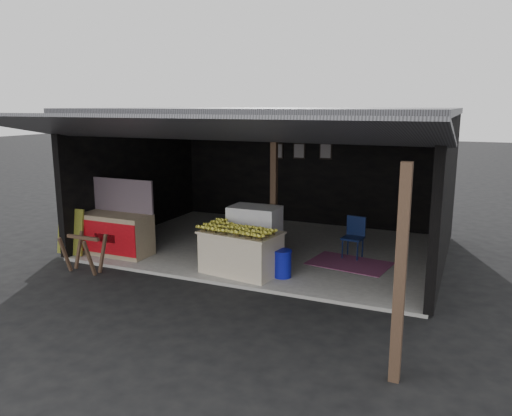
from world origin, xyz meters
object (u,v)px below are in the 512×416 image
at_px(banana_table, 241,252).
at_px(plastic_chair, 354,234).
at_px(white_crate, 255,233).
at_px(water_barrel, 282,264).
at_px(sawhorse, 84,250).
at_px(neighbor_stall, 116,232).

distance_m(banana_table, plastic_chair, 2.46).
xyz_separation_m(white_crate, plastic_chair, (1.77, 0.95, -0.05)).
bearing_deg(water_barrel, sawhorse, -162.52).
distance_m(neighbor_stall, plastic_chair, 4.86).
xyz_separation_m(white_crate, water_barrel, (0.88, -0.76, -0.30)).
distance_m(sawhorse, water_barrel, 3.70).
distance_m(banana_table, sawhorse, 2.93).
bearing_deg(neighbor_stall, white_crate, 16.53).
height_order(white_crate, neighbor_stall, neighbor_stall).
height_order(banana_table, neighbor_stall, neighbor_stall).
height_order(neighbor_stall, sawhorse, neighbor_stall).
xyz_separation_m(white_crate, neighbor_stall, (-2.76, -0.80, -0.07)).
bearing_deg(banana_table, sawhorse, -151.87).
bearing_deg(white_crate, banana_table, -83.72).
relative_size(sawhorse, water_barrel, 1.57).
relative_size(water_barrel, plastic_chair, 0.56).
height_order(banana_table, plastic_chair, plastic_chair).
bearing_deg(water_barrel, banana_table, -173.39).
bearing_deg(plastic_chair, sawhorse, -140.81).
height_order(banana_table, water_barrel, banana_table).
height_order(sawhorse, plastic_chair, plastic_chair).
distance_m(banana_table, water_barrel, 0.80).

